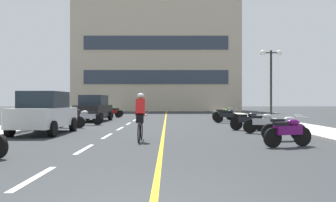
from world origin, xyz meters
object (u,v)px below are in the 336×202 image
(motorcycle_7, at_px, (88,117))
(motorcycle_5, at_px, (248,121))
(parked_car_near, at_px, (44,112))
(motorcycle_2, at_px, (288,132))
(motorcycle_11, at_px, (104,113))
(motorcycle_10, at_px, (223,113))
(motorcycle_4, at_px, (263,123))
(motorcycle_3, at_px, (285,127))
(motorcycle_13, at_px, (114,112))
(parked_car_mid, at_px, (94,108))
(motorcycle_6, at_px, (70,119))
(motorcycle_9, at_px, (225,114))
(motorcycle_8, at_px, (227,116))
(street_lamp_mid, at_px, (271,68))
(cyclist_rider, at_px, (140,116))
(motorcycle_12, at_px, (112,112))

(motorcycle_7, bearing_deg, motorcycle_5, -24.23)
(parked_car_near, distance_m, motorcycle_7, 5.62)
(motorcycle_2, bearing_deg, motorcycle_11, 116.32)
(parked_car_near, height_order, motorcycle_10, parked_car_near)
(motorcycle_4, relative_size, motorcycle_11, 1.04)
(motorcycle_3, distance_m, motorcycle_13, 21.33)
(motorcycle_13, bearing_deg, motorcycle_7, -89.24)
(motorcycle_2, distance_m, motorcycle_7, 13.09)
(parked_car_mid, height_order, motorcycle_7, parked_car_mid)
(motorcycle_7, relative_size, motorcycle_10, 1.03)
(motorcycle_6, bearing_deg, motorcycle_7, 77.58)
(motorcycle_2, distance_m, motorcycle_13, 22.82)
(motorcycle_2, height_order, motorcycle_9, same)
(motorcycle_2, bearing_deg, motorcycle_9, 89.01)
(parked_car_mid, bearing_deg, motorcycle_8, -14.04)
(parked_car_mid, xyz_separation_m, motorcycle_7, (0.51, -4.25, -0.44))
(motorcycle_5, xyz_separation_m, motorcycle_11, (-8.96, 11.59, 0.00))
(motorcycle_5, height_order, motorcycle_10, same)
(motorcycle_8, bearing_deg, street_lamp_mid, 20.42)
(motorcycle_2, bearing_deg, parked_car_near, 153.47)
(parked_car_mid, height_order, motorcycle_10, parked_car_mid)
(parked_car_mid, distance_m, motorcycle_6, 6.44)
(street_lamp_mid, bearing_deg, cyclist_rider, -124.12)
(motorcycle_6, bearing_deg, motorcycle_12, 88.01)
(parked_car_mid, relative_size, motorcycle_5, 2.57)
(motorcycle_8, relative_size, motorcycle_10, 0.99)
(parked_car_mid, xyz_separation_m, motorcycle_9, (9.12, -0.17, -0.44))
(motorcycle_4, bearing_deg, motorcycle_10, 89.97)
(parked_car_near, distance_m, motorcycle_5, 9.34)
(motorcycle_6, relative_size, cyclist_rider, 0.95)
(street_lamp_mid, distance_m, parked_car_near, 15.27)
(street_lamp_mid, height_order, motorcycle_7, street_lamp_mid)
(motorcycle_9, bearing_deg, parked_car_mid, 178.91)
(motorcycle_7, distance_m, motorcycle_11, 7.77)
(motorcycle_3, bearing_deg, motorcycle_13, 114.89)
(motorcycle_5, relative_size, motorcycle_11, 1.02)
(parked_car_near, bearing_deg, cyclist_rider, -33.65)
(motorcycle_6, bearing_deg, motorcycle_8, 25.11)
(motorcycle_10, height_order, motorcycle_11, same)
(street_lamp_mid, bearing_deg, motorcycle_9, 163.04)
(motorcycle_7, xyz_separation_m, motorcycle_8, (8.45, 2.01, 0.00))
(motorcycle_5, distance_m, motorcycle_7, 9.33)
(motorcycle_9, relative_size, motorcycle_13, 1.03)
(parked_car_mid, bearing_deg, motorcycle_4, -46.13)
(motorcycle_4, bearing_deg, parked_car_mid, 133.87)
(motorcycle_7, height_order, motorcycle_8, same)
(parked_car_near, bearing_deg, motorcycle_12, 87.79)
(street_lamp_mid, xyz_separation_m, motorcycle_7, (-11.58, -3.17, -3.13))
(motorcycle_6, relative_size, motorcycle_11, 1.03)
(motorcycle_9, height_order, motorcycle_12, same)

